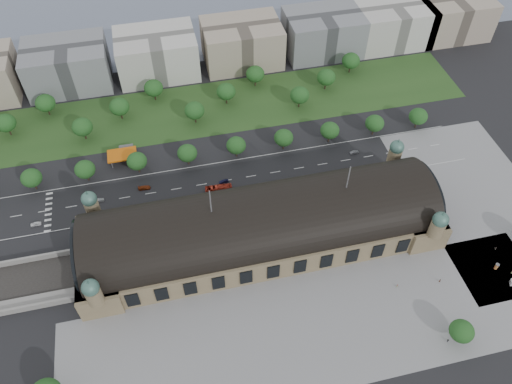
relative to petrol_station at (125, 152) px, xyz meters
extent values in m
plane|color=black|center=(53.91, -65.28, -2.95)|extent=(900.00, 900.00, 0.00)
cube|color=#877554|center=(53.91, -65.28, 3.05)|extent=(150.00, 40.00, 12.00)
cube|color=#877554|center=(-13.09, -65.28, 3.05)|extent=(16.00, 43.00, 12.00)
cube|color=#877554|center=(120.91, -65.28, 3.05)|extent=(16.00, 43.00, 12.00)
cylinder|color=black|center=(53.91, -65.28, 9.05)|extent=(144.00, 37.60, 37.60)
cylinder|color=black|center=(-19.09, -65.28, 11.05)|extent=(1.20, 32.00, 32.00)
cylinder|color=black|center=(126.91, -65.28, 11.05)|extent=(1.20, 32.00, 32.00)
cylinder|color=#877554|center=(-13.09, -44.28, 13.05)|extent=(6.00, 6.00, 8.00)
sphere|color=#446E61|center=(-13.09, -44.28, 18.55)|extent=(6.40, 6.40, 6.40)
cone|color=#446E61|center=(-13.09, -44.28, 22.55)|extent=(1.00, 1.00, 2.50)
cylinder|color=#877554|center=(120.91, -44.28, 13.05)|extent=(6.00, 6.00, 8.00)
sphere|color=#446E61|center=(120.91, -44.28, 18.55)|extent=(6.40, 6.40, 6.40)
cone|color=#446E61|center=(120.91, -44.28, 22.55)|extent=(1.00, 1.00, 2.50)
cylinder|color=#877554|center=(-13.09, -86.28, 13.05)|extent=(6.00, 6.00, 8.00)
sphere|color=#446E61|center=(-13.09, -86.28, 18.55)|extent=(6.40, 6.40, 6.40)
cone|color=#446E61|center=(-13.09, -86.28, 22.55)|extent=(1.00, 1.00, 2.50)
cylinder|color=#877554|center=(120.91, -86.28, 13.05)|extent=(6.00, 6.00, 8.00)
sphere|color=#446E61|center=(120.91, -86.28, 18.55)|extent=(6.40, 6.40, 6.40)
cone|color=#446E61|center=(120.91, -86.28, 22.55)|extent=(1.00, 1.00, 2.50)
cylinder|color=#59595B|center=(33.91, -65.28, 28.55)|extent=(0.50, 0.50, 12.00)
cylinder|color=#59595B|center=(88.91, -65.28, 28.55)|extent=(0.50, 0.50, 12.00)
cube|color=gray|center=(63.91, -109.28, -2.95)|extent=(190.00, 48.00, 0.12)
cube|color=gray|center=(156.91, -65.28, -2.95)|extent=(56.00, 100.00, 0.12)
cube|color=black|center=(33.91, -27.28, -2.95)|extent=(260.00, 26.00, 0.10)
cube|color=#274A1D|center=(38.91, 27.72, -2.95)|extent=(300.00, 45.00, 0.10)
cube|color=#CF5E0C|center=(-1.09, -3.28, 1.75)|extent=(14.00, 9.00, 0.70)
cube|color=#59595B|center=(0.91, 2.72, -1.35)|extent=(7.00, 5.00, 3.20)
cylinder|color=#59595B|center=(-6.59, -0.08, -0.75)|extent=(0.50, 0.50, 4.40)
cylinder|color=#59595B|center=(4.41, -0.08, -0.75)|extent=(0.50, 0.50, 4.40)
cylinder|color=#59595B|center=(-6.59, -6.48, -0.75)|extent=(0.50, 0.50, 4.40)
cylinder|color=#59595B|center=(4.41, -6.48, -0.75)|extent=(0.50, 0.50, 4.40)
cube|color=gray|center=(-26.09, 67.72, 9.05)|extent=(45.00, 32.00, 24.00)
cube|color=silver|center=(23.91, 67.72, 9.05)|extent=(45.00, 32.00, 24.00)
cube|color=tan|center=(73.91, 67.72, 9.05)|extent=(45.00, 32.00, 24.00)
cube|color=gray|center=(123.91, 67.72, 9.05)|extent=(45.00, 32.00, 24.00)
cube|color=silver|center=(168.91, 67.72, 9.05)|extent=(45.00, 32.00, 24.00)
cube|color=tan|center=(208.91, 67.72, 9.05)|extent=(45.00, 32.00, 24.00)
cylinder|color=#2D2116|center=(-42.09, -12.28, -0.79)|extent=(0.70, 0.70, 4.32)
ellipsoid|color=#1C4819|center=(-42.09, -12.28, 4.49)|extent=(9.60, 9.60, 8.16)
cylinder|color=#2D2116|center=(-18.09, -12.28, -0.79)|extent=(0.70, 0.70, 4.32)
ellipsoid|color=#1C4819|center=(-18.09, -12.28, 4.49)|extent=(9.60, 9.60, 8.16)
cylinder|color=#2D2116|center=(5.91, -12.28, -0.79)|extent=(0.70, 0.70, 4.32)
ellipsoid|color=#1C4819|center=(5.91, -12.28, 4.49)|extent=(9.60, 9.60, 8.16)
cylinder|color=#2D2116|center=(29.91, -12.28, -0.79)|extent=(0.70, 0.70, 4.32)
ellipsoid|color=#1C4819|center=(29.91, -12.28, 4.49)|extent=(9.60, 9.60, 8.16)
cylinder|color=#2D2116|center=(53.91, -12.28, -0.79)|extent=(0.70, 0.70, 4.32)
ellipsoid|color=#1C4819|center=(53.91, -12.28, 4.49)|extent=(9.60, 9.60, 8.16)
cylinder|color=#2D2116|center=(77.91, -12.28, -0.79)|extent=(0.70, 0.70, 4.32)
ellipsoid|color=#1C4819|center=(77.91, -12.28, 4.49)|extent=(9.60, 9.60, 8.16)
cylinder|color=#2D2116|center=(101.91, -12.28, -0.79)|extent=(0.70, 0.70, 4.32)
ellipsoid|color=#1C4819|center=(101.91, -12.28, 4.49)|extent=(9.60, 9.60, 8.16)
cylinder|color=#2D2116|center=(125.91, -12.28, -0.79)|extent=(0.70, 0.70, 4.32)
ellipsoid|color=#1C4819|center=(125.91, -12.28, 4.49)|extent=(9.60, 9.60, 8.16)
cylinder|color=#2D2116|center=(149.91, -12.28, -0.79)|extent=(0.70, 0.70, 4.32)
ellipsoid|color=#1C4819|center=(149.91, -12.28, 4.49)|extent=(9.60, 9.60, 8.16)
cylinder|color=#2D2116|center=(-57.09, 29.72, -0.61)|extent=(0.70, 0.70, 4.68)
ellipsoid|color=#1C4819|center=(-57.09, 29.72, 5.11)|extent=(10.40, 10.40, 8.84)
cylinder|color=#2D2116|center=(-38.09, 41.72, -0.61)|extent=(0.70, 0.70, 4.68)
ellipsoid|color=#1C4819|center=(-38.09, 41.72, 5.11)|extent=(10.40, 10.40, 8.84)
cylinder|color=#2D2116|center=(-19.09, 17.72, -0.61)|extent=(0.70, 0.70, 4.68)
ellipsoid|color=#1C4819|center=(-19.09, 17.72, 5.11)|extent=(10.40, 10.40, 8.84)
cylinder|color=#2D2116|center=(-0.09, 29.72, -0.61)|extent=(0.70, 0.70, 4.68)
ellipsoid|color=#1C4819|center=(-0.09, 29.72, 5.11)|extent=(10.40, 10.40, 8.84)
cylinder|color=#2D2116|center=(18.91, 41.72, -0.61)|extent=(0.70, 0.70, 4.68)
ellipsoid|color=#1C4819|center=(18.91, 41.72, 5.11)|extent=(10.40, 10.40, 8.84)
cylinder|color=#2D2116|center=(37.91, 17.72, -0.61)|extent=(0.70, 0.70, 4.68)
ellipsoid|color=#1C4819|center=(37.91, 17.72, 5.11)|extent=(10.40, 10.40, 8.84)
cylinder|color=#2D2116|center=(56.91, 29.72, -0.61)|extent=(0.70, 0.70, 4.68)
ellipsoid|color=#1C4819|center=(56.91, 29.72, 5.11)|extent=(10.40, 10.40, 8.84)
cylinder|color=#2D2116|center=(75.91, 41.72, -0.61)|extent=(0.70, 0.70, 4.68)
ellipsoid|color=#1C4819|center=(75.91, 41.72, 5.11)|extent=(10.40, 10.40, 8.84)
cylinder|color=#2D2116|center=(94.91, 17.72, -0.61)|extent=(0.70, 0.70, 4.68)
ellipsoid|color=#1C4819|center=(94.91, 17.72, 5.11)|extent=(10.40, 10.40, 8.84)
cylinder|color=#2D2116|center=(113.91, 29.72, -0.61)|extent=(0.70, 0.70, 4.68)
ellipsoid|color=#1C4819|center=(113.91, 29.72, 5.11)|extent=(10.40, 10.40, 8.84)
cylinder|color=#2D2116|center=(132.91, 41.72, -0.61)|extent=(0.70, 0.70, 4.68)
ellipsoid|color=#1C4819|center=(132.91, 41.72, 5.11)|extent=(10.40, 10.40, 8.84)
cylinder|color=#2D2116|center=(113.91, -125.28, -0.97)|extent=(0.70, 0.70, 3.96)
ellipsoid|color=#1C4819|center=(113.91, -125.28, 3.87)|extent=(9.00, 9.00, 7.65)
imported|color=silver|center=(-41.04, -34.52, -2.16)|extent=(4.66, 1.90, 1.58)
imported|color=#96999E|center=(-13.31, -26.84, -2.28)|extent=(4.19, 1.80, 1.34)
imported|color=black|center=(-8.08, -37.29, -2.23)|extent=(5.41, 2.91, 1.44)
imported|color=maroon|center=(7.37, -23.82, -2.13)|extent=(5.71, 2.50, 1.63)
imported|color=#171942|center=(44.47, -28.18, -2.18)|extent=(4.68, 2.27, 1.54)
imported|color=slate|center=(111.79, -23.59, -2.23)|extent=(4.48, 1.89, 1.44)
imported|color=black|center=(-7.39, -44.28, -2.19)|extent=(4.68, 4.01, 1.52)
imported|color=maroon|center=(0.58, -40.68, -2.28)|extent=(5.26, 4.14, 1.33)
imported|color=#191947|center=(1.62, -42.70, -2.29)|extent=(4.86, 3.80, 1.32)
imported|color=#55595C|center=(1.92, -44.28, -2.25)|extent=(4.41, 2.98, 1.40)
imported|color=silver|center=(-0.11, -40.28, -2.24)|extent=(4.58, 3.11, 1.43)
imported|color=gray|center=(35.91, -40.28, -2.13)|extent=(6.41, 5.66, 1.65)
imported|color=black|center=(27.57, -40.28, -2.21)|extent=(5.45, 4.23, 1.47)
imported|color=red|center=(41.14, -33.28, -1.19)|extent=(12.82, 3.71, 3.53)
imported|color=beige|center=(45.71, -38.10, -1.07)|extent=(13.75, 4.47, 3.76)
imported|color=silver|center=(88.19, -38.28, -1.34)|extent=(11.62, 2.88, 3.23)
cube|color=silver|center=(146.93, -108.80, -2.11)|extent=(2.20, 2.48, 1.67)
cylinder|color=#B92E45|center=(144.57, -100.70, -1.53)|extent=(1.32, 1.32, 2.83)
cylinder|color=#59595B|center=(144.57, -100.70, -0.02)|extent=(1.60, 1.60, 0.24)
imported|color=gray|center=(101.49, -99.59, -2.17)|extent=(0.83, 0.57, 1.55)
imported|color=gray|center=(119.18, -101.34, -1.99)|extent=(0.62, 0.79, 1.91)
imported|color=gray|center=(149.41, -92.16, -2.00)|extent=(0.90, 1.06, 1.90)
imported|color=gray|center=(110.21, -125.38, -2.14)|extent=(1.11, 0.96, 1.61)
imported|color=gray|center=(149.71, -104.30, -2.07)|extent=(0.54, 0.89, 1.76)
camera|label=1|loc=(23.32, -187.03, 172.27)|focal=35.00mm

